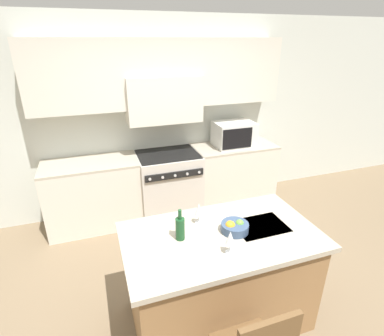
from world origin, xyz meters
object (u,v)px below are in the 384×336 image
object	(u,v)px
range_stove	(169,184)
wine_glass_far	(199,210)
fruit_bowl	(235,227)
microwave	(234,134)
wine_bottle	(180,228)
wine_glass_near	(230,238)

from	to	relation	value
range_stove	wine_glass_far	bearing A→B (deg)	-95.83
range_stove	fruit_bowl	bearing A→B (deg)	-88.12
wine_glass_far	microwave	bearing A→B (deg)	55.51
range_stove	wine_bottle	world-z (taller)	wine_bottle
wine_glass_near	fruit_bowl	xyz separation A→B (m)	(0.16, 0.23, -0.09)
wine_glass_near	fruit_bowl	world-z (taller)	wine_glass_near
wine_bottle	wine_glass_near	size ratio (longest dim) A/B	1.38
wine_bottle	wine_glass_near	bearing A→B (deg)	-44.01
wine_glass_near	microwave	bearing A→B (deg)	63.01
range_stove	wine_bottle	xyz separation A→B (m)	(-0.39, -1.87, 0.56)
microwave	wine_glass_far	world-z (taller)	microwave
wine_bottle	fruit_bowl	xyz separation A→B (m)	(0.45, -0.05, -0.06)
microwave	wine_bottle	size ratio (longest dim) A/B	2.17
wine_glass_near	fruit_bowl	size ratio (longest dim) A/B	0.84
microwave	fruit_bowl	bearing A→B (deg)	-116.10
wine_glass_far	range_stove	bearing A→B (deg)	84.17
microwave	wine_glass_far	size ratio (longest dim) A/B	3.00
range_stove	wine_bottle	bearing A→B (deg)	-101.76
range_stove	fruit_bowl	xyz separation A→B (m)	(0.06, -1.92, 0.50)
range_stove	fruit_bowl	size ratio (longest dim) A/B	4.06
wine_bottle	range_stove	bearing A→B (deg)	78.24
microwave	wine_glass_far	xyz separation A→B (m)	(-1.19, -1.73, -0.05)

